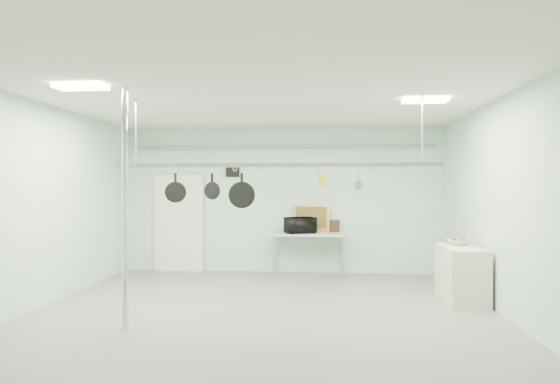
# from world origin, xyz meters

# --- Properties ---
(floor) EXTENTS (8.00, 8.00, 0.00)m
(floor) POSITION_xyz_m (0.00, 0.00, 0.00)
(floor) COLOR gray
(floor) RESTS_ON ground
(ceiling) EXTENTS (7.00, 8.00, 0.02)m
(ceiling) POSITION_xyz_m (0.00, 0.00, 3.19)
(ceiling) COLOR silver
(ceiling) RESTS_ON back_wall
(back_wall) EXTENTS (7.00, 0.02, 3.20)m
(back_wall) POSITION_xyz_m (0.00, 3.99, 1.60)
(back_wall) COLOR #ABCEBF
(back_wall) RESTS_ON floor
(right_wall) EXTENTS (0.02, 8.00, 3.20)m
(right_wall) POSITION_xyz_m (3.49, 0.00, 1.60)
(right_wall) COLOR #ABCEBF
(right_wall) RESTS_ON floor
(door) EXTENTS (1.10, 0.10, 2.20)m
(door) POSITION_xyz_m (-2.30, 3.94, 1.05)
(door) COLOR silver
(door) RESTS_ON floor
(wall_vent) EXTENTS (0.30, 0.04, 0.30)m
(wall_vent) POSITION_xyz_m (-1.10, 3.97, 2.25)
(wall_vent) COLOR black
(wall_vent) RESTS_ON back_wall
(conduit_pipe) EXTENTS (6.60, 0.07, 0.07)m
(conduit_pipe) POSITION_xyz_m (0.00, 3.90, 2.75)
(conduit_pipe) COLOR gray
(conduit_pipe) RESTS_ON back_wall
(chrome_pole) EXTENTS (0.08, 0.08, 3.20)m
(chrome_pole) POSITION_xyz_m (-1.70, -0.60, 1.60)
(chrome_pole) COLOR silver
(chrome_pole) RESTS_ON floor
(prep_table) EXTENTS (1.60, 0.70, 0.91)m
(prep_table) POSITION_xyz_m (0.60, 3.60, 0.83)
(prep_table) COLOR silver
(prep_table) RESTS_ON floor
(side_cabinet) EXTENTS (0.60, 1.20, 0.90)m
(side_cabinet) POSITION_xyz_m (3.15, 1.40, 0.45)
(side_cabinet) COLOR beige
(side_cabinet) RESTS_ON floor
(pot_rack) EXTENTS (4.80, 0.06, 1.00)m
(pot_rack) POSITION_xyz_m (0.20, 0.30, 2.23)
(pot_rack) COLOR #B7B7BC
(pot_rack) RESTS_ON ceiling
(light_panel_left) EXTENTS (0.65, 0.30, 0.05)m
(light_panel_left) POSITION_xyz_m (-2.20, -0.80, 3.16)
(light_panel_left) COLOR white
(light_panel_left) RESTS_ON ceiling
(light_panel_right) EXTENTS (0.65, 0.30, 0.05)m
(light_panel_right) POSITION_xyz_m (2.40, 0.60, 3.16)
(light_panel_right) COLOR white
(light_panel_right) RESTS_ON ceiling
(microwave) EXTENTS (0.72, 0.62, 0.33)m
(microwave) POSITION_xyz_m (0.42, 3.52, 1.07)
(microwave) COLOR black
(microwave) RESTS_ON prep_table
(coffee_canister) EXTENTS (0.18, 0.18, 0.20)m
(coffee_canister) POSITION_xyz_m (0.53, 3.54, 1.01)
(coffee_canister) COLOR silver
(coffee_canister) RESTS_ON prep_table
(painting_large) EXTENTS (0.78, 0.14, 0.58)m
(painting_large) POSITION_xyz_m (0.65, 3.90, 1.20)
(painting_large) COLOR #CA8236
(painting_large) RESTS_ON prep_table
(painting_small) EXTENTS (0.30, 0.09, 0.25)m
(painting_small) POSITION_xyz_m (1.11, 3.90, 1.03)
(painting_small) COLOR #331B11
(painting_small) RESTS_ON prep_table
(fruit_bowl) EXTENTS (0.45, 0.45, 0.09)m
(fruit_bowl) POSITION_xyz_m (3.18, 1.69, 0.95)
(fruit_bowl) COLOR silver
(fruit_bowl) RESTS_ON side_cabinet
(skillet_left) EXTENTS (0.31, 0.13, 0.43)m
(skillet_left) POSITION_xyz_m (-1.29, 0.30, 1.87)
(skillet_left) COLOR black
(skillet_left) RESTS_ON pot_rack
(skillet_mid) EXTENTS (0.27, 0.14, 0.37)m
(skillet_mid) POSITION_xyz_m (-0.74, 0.30, 1.90)
(skillet_mid) COLOR black
(skillet_mid) RESTS_ON pot_rack
(skillet_right) EXTENTS (0.39, 0.07, 0.52)m
(skillet_right) POSITION_xyz_m (-0.30, 0.30, 1.82)
(skillet_right) COLOR black
(skillet_right) RESTS_ON pot_rack
(whisk) EXTENTS (0.19, 0.19, 0.34)m
(whisk) POSITION_xyz_m (0.84, 0.30, 1.91)
(whisk) COLOR #A1A2A6
(whisk) RESTS_ON pot_rack
(grater) EXTENTS (0.10, 0.04, 0.24)m
(grater) POSITION_xyz_m (0.89, 0.30, 1.97)
(grater) COLOR yellow
(grater) RESTS_ON pot_rack
(saucepan) EXTENTS (0.14, 0.09, 0.25)m
(saucepan) POSITION_xyz_m (1.40, 0.30, 1.96)
(saucepan) COLOR #BABCC0
(saucepan) RESTS_ON pot_rack
(fruit_cluster) EXTENTS (0.24, 0.24, 0.09)m
(fruit_cluster) POSITION_xyz_m (3.18, 1.69, 0.99)
(fruit_cluster) COLOR #9F0E15
(fruit_cluster) RESTS_ON fruit_bowl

